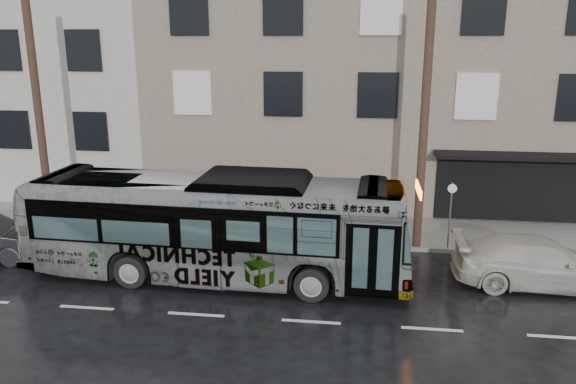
# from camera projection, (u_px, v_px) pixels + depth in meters

# --- Properties ---
(ground) EXTENTS (120.00, 120.00, 0.00)m
(ground) POSITION_uv_depth(u_px,v_px,m) (218.00, 278.00, 17.94)
(ground) COLOR black
(ground) RESTS_ON ground
(sidewalk) EXTENTS (90.00, 3.60, 0.15)m
(sidewalk) POSITION_uv_depth(u_px,v_px,m) (248.00, 226.00, 22.61)
(sidewalk) COLOR gray
(sidewalk) RESTS_ON ground
(building_taupe) EXTENTS (20.00, 12.00, 11.00)m
(building_taupe) POSITION_uv_depth(u_px,v_px,m) (375.00, 77.00, 28.01)
(building_taupe) COLOR gray
(building_taupe) RESTS_ON ground
(utility_pole_front) EXTENTS (0.30, 0.30, 9.00)m
(utility_pole_front) POSITION_uv_depth(u_px,v_px,m) (424.00, 122.00, 19.06)
(utility_pole_front) COLOR #483124
(utility_pole_front) RESTS_ON sidewalk
(utility_pole_rear) EXTENTS (0.30, 0.30, 9.00)m
(utility_pole_rear) POSITION_uv_depth(u_px,v_px,m) (39.00, 115.00, 20.78)
(utility_pole_rear) COLOR #483124
(utility_pole_rear) RESTS_ON sidewalk
(sign_post) EXTENTS (0.06, 0.06, 2.40)m
(sign_post) POSITION_uv_depth(u_px,v_px,m) (450.00, 215.00, 19.80)
(sign_post) COLOR slate
(sign_post) RESTS_ON sidewalk
(bus) EXTENTS (12.27, 3.33, 3.39)m
(bus) POSITION_uv_depth(u_px,v_px,m) (216.00, 226.00, 17.60)
(bus) COLOR #B2B2B2
(bus) RESTS_ON ground
(white_sedan) EXTENTS (5.22, 2.18, 1.51)m
(white_sedan) POSITION_uv_depth(u_px,v_px,m) (540.00, 262.00, 17.21)
(white_sedan) COLOR #B9B6B0
(white_sedan) RESTS_ON ground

